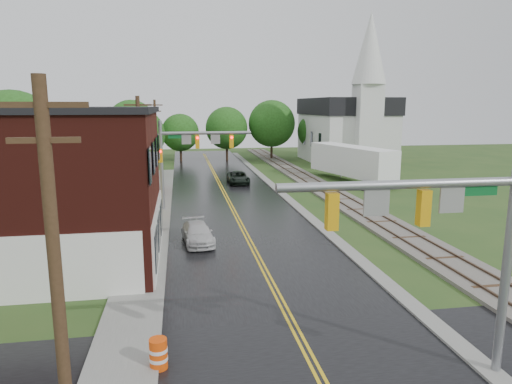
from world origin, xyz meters
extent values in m
cube|color=black|center=(0.00, 30.00, 0.00)|extent=(10.00, 90.00, 0.02)
cube|color=gray|center=(5.40, 35.00, 0.00)|extent=(0.80, 70.00, 0.12)
cube|color=gray|center=(-6.20, 25.00, 0.00)|extent=(2.40, 50.00, 0.12)
cube|color=#45140E|center=(-12.50, 15.00, 4.00)|extent=(14.00, 10.00, 8.00)
cube|color=silver|center=(-5.45, 15.00, 1.50)|extent=(0.10, 9.50, 3.00)
cube|color=black|center=(-12.50, 15.00, 8.15)|extent=(14.30, 10.30, 0.30)
cube|color=tan|center=(-11.00, 26.00, 3.20)|extent=(8.00, 7.00, 6.40)
cube|color=#3F0F0C|center=(-10.00, 35.00, 2.20)|extent=(7.00, 6.00, 4.40)
cube|color=silver|center=(20.00, 55.00, 3.50)|extent=(10.00, 16.00, 7.00)
cube|color=black|center=(20.00, 55.00, 8.20)|extent=(10.40, 16.40, 2.40)
cube|color=silver|center=(20.00, 47.00, 5.50)|extent=(3.20, 3.20, 11.00)
cone|color=silver|center=(20.00, 47.00, 15.50)|extent=(4.40, 4.40, 9.00)
cube|color=#59544C|center=(10.00, 35.00, 0.10)|extent=(3.20, 80.00, 0.20)
cube|color=#4C3828|center=(9.28, 35.00, 0.24)|extent=(0.10, 80.00, 0.12)
cube|color=#4C3828|center=(10.72, 35.00, 0.24)|extent=(0.10, 80.00, 0.12)
cylinder|color=gray|center=(5.60, 2.00, 3.60)|extent=(0.28, 0.28, 7.20)
cylinder|color=gray|center=(2.00, 2.00, 6.20)|extent=(7.20, 0.26, 0.26)
cube|color=orange|center=(2.72, 2.00, 5.50)|extent=(0.32, 0.30, 1.05)
cube|color=orange|center=(-0.02, 2.00, 5.50)|extent=(0.32, 0.30, 1.05)
cube|color=gray|center=(3.58, 2.00, 5.70)|extent=(0.75, 0.06, 0.75)
cube|color=gray|center=(1.28, 2.00, 5.70)|extent=(0.75, 0.06, 0.75)
cube|color=#0C5926|center=(4.30, 2.00, 5.95)|extent=(1.40, 0.04, 0.30)
cylinder|color=gray|center=(-5.60, 27.00, 3.60)|extent=(0.28, 0.28, 7.20)
cylinder|color=gray|center=(-2.00, 27.00, 6.20)|extent=(7.20, 0.26, 0.26)
cube|color=orange|center=(-2.72, 27.00, 5.50)|extent=(0.32, 0.30, 1.05)
cube|color=orange|center=(0.02, 27.00, 5.50)|extent=(0.32, 0.30, 1.05)
cube|color=gray|center=(-3.58, 27.00, 5.70)|extent=(0.75, 0.06, 0.75)
cube|color=gray|center=(-1.28, 27.00, 5.70)|extent=(0.75, 0.06, 0.75)
cube|color=#0C5926|center=(-4.30, 27.00, 5.95)|extent=(1.40, 0.04, 0.30)
sphere|color=#FF0C0C|center=(-2.72, 26.82, 5.83)|extent=(0.20, 0.20, 0.20)
cylinder|color=#382616|center=(-6.80, 0.00, 4.50)|extent=(0.28, 0.28, 9.00)
cube|color=#382616|center=(-6.80, 0.00, 8.40)|extent=(1.80, 0.12, 0.12)
cube|color=#382616|center=(-6.80, 0.00, 7.70)|extent=(1.40, 0.12, 0.12)
cylinder|color=#382616|center=(-6.80, 22.00, 4.50)|extent=(0.28, 0.28, 9.00)
cube|color=#382616|center=(-6.80, 22.00, 8.40)|extent=(1.80, 0.12, 0.12)
cube|color=#382616|center=(-6.80, 22.00, 7.70)|extent=(1.40, 0.12, 0.12)
cylinder|color=#382616|center=(-6.80, 44.00, 4.50)|extent=(0.28, 0.28, 9.00)
cube|color=#382616|center=(-6.80, 44.00, 8.40)|extent=(1.80, 0.12, 0.12)
cube|color=#382616|center=(-6.80, 44.00, 7.70)|extent=(1.40, 0.12, 0.12)
cylinder|color=black|center=(-18.00, 32.00, 1.71)|extent=(0.36, 0.36, 3.42)
sphere|color=#1E4213|center=(-18.00, 32.00, 5.89)|extent=(7.60, 7.60, 7.60)
sphere|color=#1E4213|center=(-17.40, 31.60, 5.23)|extent=(5.32, 5.32, 5.32)
cylinder|color=black|center=(-14.00, 40.00, 1.35)|extent=(0.36, 0.36, 2.70)
sphere|color=#1E4213|center=(-14.00, 40.00, 4.65)|extent=(6.00, 6.00, 6.00)
sphere|color=#1E4213|center=(-13.40, 39.60, 4.12)|extent=(4.20, 4.20, 4.20)
cylinder|color=black|center=(-9.00, 46.00, 1.44)|extent=(0.36, 0.36, 2.88)
sphere|color=#1E4213|center=(-9.00, 46.00, 4.96)|extent=(6.40, 6.40, 6.40)
sphere|color=#1E4213|center=(-8.40, 45.60, 4.40)|extent=(4.48, 4.48, 4.48)
imported|color=black|center=(2.01, 38.65, 0.65)|extent=(2.16, 4.68, 1.30)
imported|color=silver|center=(-3.20, 17.57, 0.61)|extent=(2.12, 4.37, 1.22)
cube|color=black|center=(14.53, 33.14, 0.40)|extent=(2.29, 1.68, 0.80)
cylinder|color=gray|center=(14.53, 41.02, 0.40)|extent=(0.16, 0.16, 0.80)
cube|color=white|center=(14.53, 37.87, 2.38)|extent=(5.83, 12.88, 3.15)
cylinder|color=#DF4509|center=(-5.00, 4.00, 0.52)|extent=(0.77, 0.77, 1.03)
camera|label=1|loc=(-4.11, -9.76, 8.39)|focal=32.00mm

